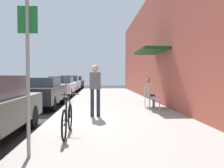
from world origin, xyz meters
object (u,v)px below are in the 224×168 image
Objects in this scene: seated_patron_1 at (149,91)px; pedestrian_standing at (95,86)px; cafe_chair_1 at (148,95)px; parking_meter at (66,93)px; street_sign at (28,65)px; parked_car_3 at (70,83)px; bicycle_0 at (67,119)px; parked_car_1 at (41,92)px; cafe_chair_0 at (152,97)px; parked_car_2 at (61,86)px; parked_car_4 at (75,82)px.

pedestrian_standing is at bearing -135.57° from seated_patron_1.
parking_meter is at bearing -149.93° from cafe_chair_1.
street_sign is 7.03m from cafe_chair_1.
parked_car_3 is 17.50m from bicycle_0.
pedestrian_standing is (-2.21, -2.24, 0.50)m from cafe_chair_1.
parked_car_1 is 1.69× the size of street_sign.
pedestrian_standing is (-2.21, -1.38, 0.50)m from cafe_chair_0.
pedestrian_standing is (-2.27, -2.22, 0.30)m from seated_patron_1.
bicycle_0 is (1.95, -5.80, -0.25)m from parked_car_1.
cafe_chair_1 is 3.18m from pedestrian_standing.
parking_meter is 0.78× the size of pedestrian_standing.
parking_meter is 1.52× the size of cafe_chair_1.
street_sign is 1.52× the size of bicycle_0.
parked_car_1 is 6.25m from parked_car_2.
parking_meter is 3.76m from seated_patron_1.
parked_car_1 is 2.57× the size of bicycle_0.
parked_car_4 is at bearing 94.88° from bicycle_0.
parked_car_2 reaches higher than cafe_chair_1.
parked_car_4 is at bearing 104.09° from cafe_chair_0.
seated_patron_1 is at bearing -75.11° from parked_car_4.
street_sign reaches higher than parked_car_2.
parked_car_1 is 11.60m from parked_car_3.
parked_car_2 is 2.59× the size of pedestrian_standing.
parked_car_3 is at bearing 96.39° from bicycle_0.
bicycle_0 is 1.33× the size of seated_patron_1.
cafe_chair_0 is at bearing -75.91° from parked_car_4.
cafe_chair_0 is at bearing -89.89° from cafe_chair_1.
parking_meter is at bearing -162.71° from cafe_chair_0.
parked_car_2 reaches higher than bicycle_0.
parked_car_2 is 9.50m from cafe_chair_0.
street_sign is 1.53× the size of pedestrian_standing.
parked_car_2 reaches higher than cafe_chair_0.
parked_car_4 is 20.03m from parking_meter.
bicycle_0 is 5.47m from cafe_chair_1.
pedestrian_standing is at bearing 74.97° from street_sign.
bicycle_0 is 2.60m from pedestrian_standing.
parked_car_3 is at bearing 109.34° from cafe_chair_0.
cafe_chair_0 is at bearing -59.91° from parked_car_2.
street_sign is 7.02m from seated_patron_1.
parked_car_1 is 4.23m from pedestrian_standing.
cafe_chair_1 is at bearing -75.27° from parked_car_4.
parked_car_2 is at bearing 120.09° from cafe_chair_0.
cafe_chair_1 is (2.81, 4.68, 0.14)m from bicycle_0.
seated_patron_1 is at bearing 86.13° from cafe_chair_0.
pedestrian_standing is at bearing -52.72° from parked_car_1.
bicycle_0 is (1.95, -22.79, -0.26)m from parked_car_4.
parked_car_4 is 18.72m from cafe_chair_1.
parked_car_3 reaches higher than cafe_chair_1.
parked_car_4 is at bearing 104.89° from seated_patron_1.
parking_meter is (1.55, -19.97, 0.15)m from parked_car_4.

